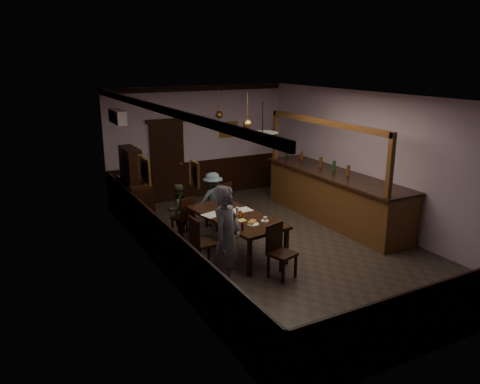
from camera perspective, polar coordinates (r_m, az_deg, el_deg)
room at (r=9.21m, az=4.82°, el=2.16°), size 5.01×8.01×3.01m
dining_table at (r=9.11m, az=-0.51°, el=-3.28°), size 1.26×2.31×0.75m
chair_far_left at (r=9.99m, az=-6.78°, el=-2.83°), size 0.49×0.49×0.89m
chair_far_right at (r=10.38m, az=-2.43°, el=-1.44°), size 0.55×0.55×1.06m
chair_near at (r=8.19m, az=4.76°, el=-6.87°), size 0.52×0.52×0.96m
chair_side at (r=8.55m, az=-4.90°, el=-5.86°), size 0.42×0.42×0.95m
person_standing at (r=7.52m, az=-1.63°, el=-5.88°), size 0.78×0.73×1.80m
person_seated_left at (r=10.19m, az=-7.60°, el=-2.08°), size 0.62×0.54×1.11m
person_seated_right at (r=10.60m, az=-3.32°, el=-0.87°), size 0.82×0.49×1.24m
newspaper_left at (r=9.16m, az=-3.27°, el=-2.75°), size 0.48×0.40×0.01m
newspaper_right at (r=9.40m, az=0.12°, el=-2.23°), size 0.43×0.31×0.01m
napkin at (r=8.83m, az=0.21°, el=-3.46°), size 0.17×0.17×0.00m
saucer at (r=8.80m, az=3.04°, el=-3.53°), size 0.15×0.15×0.01m
coffee_cup at (r=8.79m, az=3.11°, el=-3.27°), size 0.09×0.09×0.07m
pastry_plate at (r=8.62m, az=1.60°, el=-3.94°), size 0.22×0.22×0.01m
pastry_ring_a at (r=8.62m, az=1.35°, el=-3.75°), size 0.13×0.13×0.04m
pastry_ring_b at (r=8.70m, az=1.58°, el=-3.55°), size 0.13×0.13×0.04m
soda_can at (r=9.00m, az=0.02°, el=-2.69°), size 0.07×0.07×0.12m
beer_glass at (r=8.97m, az=-1.89°, el=-2.49°), size 0.06×0.06×0.20m
water_glass at (r=9.13m, az=-0.34°, el=-2.31°), size 0.06×0.06×0.15m
pepper_mill at (r=8.32m, az=0.30°, el=-4.23°), size 0.04×0.04×0.14m
sideboard at (r=10.81m, az=-12.76°, el=-0.33°), size 0.49×1.37×1.81m
bar_counter at (r=11.12m, az=11.43°, el=-0.41°), size 0.99×4.28×2.40m
door_back at (r=12.39m, az=-8.80°, el=3.55°), size 0.90×0.06×2.10m
ac_unit at (r=10.75m, az=-14.72°, el=8.87°), size 0.20×0.85×0.30m
picture_left_small at (r=6.55m, az=-5.56°, el=2.22°), size 0.04×0.28×0.36m
picture_left_large at (r=8.86m, az=-11.56°, el=2.66°), size 0.04×0.62×0.48m
picture_back at (r=12.96m, az=-1.40°, el=7.66°), size 0.55×0.04×0.42m
pendant_iron at (r=8.06m, az=2.74°, el=6.47°), size 0.56×0.56×0.75m
pendant_brass_mid at (r=10.35m, az=0.89°, el=8.28°), size 0.20×0.20×0.81m
pendant_brass_far at (r=12.06m, az=-2.58°, el=9.39°), size 0.20×0.20×0.81m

